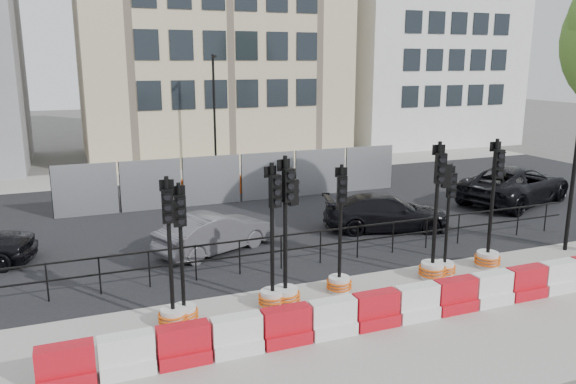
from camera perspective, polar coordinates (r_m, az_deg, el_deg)
name	(u,v)px	position (r m, az deg, el deg)	size (l,w,h in m)	color
ground	(339,278)	(15.26, 5.20, -8.74)	(120.00, 120.00, 0.00)	#51514C
sidewalk_near	(401,326)	(12.89, 11.36, -13.20)	(40.00, 6.00, 0.02)	gray
road	(256,214)	(21.41, -3.24, -2.20)	(40.00, 14.00, 0.03)	black
sidewalk_far	(202,172)	(29.87, -8.71, 2.06)	(40.00, 4.00, 0.02)	gray
building_cream	(207,4)	(35.77, -8.24, 18.35)	(15.00, 10.06, 18.00)	tan
building_white	(418,27)	(41.86, 13.05, 16.00)	(12.00, 9.06, 16.00)	silver
kerb_railing	(321,241)	(16.04, 3.32, -4.99)	(18.00, 0.04, 1.00)	black
heras_fencing	(235,182)	(23.84, -5.41, 1.00)	(14.33, 1.72, 2.00)	gray
lamp_post_far	(214,111)	(28.56, -7.48, 8.11)	(0.12, 0.56, 6.00)	black
barrier_row	(396,307)	(12.89, 10.94, -11.43)	(14.65, 0.50, 0.80)	red
traffic_signal_a	(183,295)	(12.77, -10.57, -10.21)	(0.63, 0.63, 3.18)	white
traffic_signal_b	(173,292)	(12.58, -11.65, -9.92)	(0.66, 0.66, 3.36)	white
traffic_signal_c	(273,279)	(13.25, -1.56, -8.82)	(0.68, 0.68, 3.47)	white
traffic_signal_d	(286,271)	(13.32, -0.20, -8.04)	(0.71, 0.71, 3.61)	white
traffic_signal_e	(340,267)	(14.18, 5.26, -7.56)	(0.64, 0.64, 3.26)	white
traffic_signal_f	(434,247)	(15.38, 14.64, -5.46)	(0.73, 0.73, 3.69)	white
traffic_signal_g	(445,253)	(15.77, 15.70, -5.98)	(0.61, 0.61, 3.09)	white
traffic_signal_h	(489,242)	(16.72, 19.76, -4.77)	(0.72, 0.72, 3.65)	white
car_b	(215,233)	(17.18, -7.46, -4.10)	(3.93, 2.68, 1.23)	#505055
car_c	(386,212)	(19.52, 9.92, -2.06)	(4.61, 2.94, 1.24)	black
car_d	(515,185)	(24.65, 22.07, 0.70)	(6.07, 4.24, 1.54)	black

